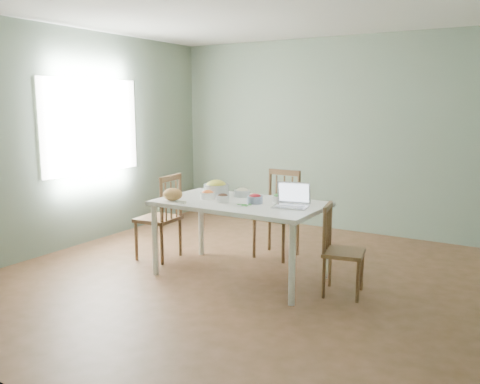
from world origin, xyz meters
The scene contains 21 objects.
floor centered at (0.00, 0.00, 0.00)m, with size 5.00×5.00×0.00m, color #4A321A.
ceiling centered at (0.00, 0.00, 2.70)m, with size 5.00×5.00×0.00m, color white.
wall_back centered at (0.00, 2.50, 1.35)m, with size 5.00×0.00×2.70m, color slate.
wall_front centered at (0.00, -2.50, 1.35)m, with size 5.00×0.00×2.70m, color slate.
wall_left centered at (-2.50, 0.00, 1.35)m, with size 0.00×5.00×2.70m, color slate.
window_left centered at (-2.48, 0.30, 1.50)m, with size 0.04×1.60×1.20m, color white.
dining_table centered at (-0.11, 0.05, 0.40)m, with size 1.70×0.96×0.80m, color white, non-canonical shape.
chair_far centered at (-0.10, 0.86, 0.51)m, with size 0.45×0.43×1.01m, color #442917, non-canonical shape.
chair_left centered at (-1.25, 0.10, 0.50)m, with size 0.44×0.42×0.99m, color #442917, non-canonical shape.
chair_right centered at (0.99, 0.12, 0.43)m, with size 0.38×0.36×0.86m, color #442917, non-canonical shape.
bread_boule centered at (-0.73, -0.26, 0.86)m, with size 0.20×0.20×0.13m, color #A18249.
butter_stick centered at (-0.57, -0.33, 0.81)m, with size 0.11×0.03×0.03m, color white.
bowl_squash centered at (-0.53, 0.24, 0.88)m, with size 0.28×0.28×0.16m, color gold, non-canonical shape.
bowl_carrot centered at (-0.48, 0.01, 0.84)m, with size 0.16×0.16×0.09m, color #E3521C, non-canonical shape.
bowl_onion centered at (-0.23, 0.30, 0.84)m, with size 0.17×0.17×0.09m, color #F1F0C7, non-canonical shape.
bowl_mushroom centered at (-0.24, -0.07, 0.84)m, with size 0.13×0.13×0.09m, color black, non-canonical shape.
bowl_redpep centered at (0.06, 0.05, 0.84)m, with size 0.16×0.16×0.09m, color red, non-canonical shape.
bowl_broccoli centered at (0.24, 0.23, 0.84)m, with size 0.13×0.13×0.08m, color #2B6B29, non-canonical shape.
flatbread centered at (0.27, 0.41, 0.81)m, with size 0.20×0.20×0.02m, color tan.
basil_bunch centered at (0.01, -0.09, 0.81)m, with size 0.18×0.18×0.02m, color #228023, non-canonical shape.
laptop centered at (0.46, 0.05, 0.91)m, with size 0.33×0.27×0.23m, color #BABABF, non-canonical shape.
Camera 1 is at (2.47, -4.25, 1.78)m, focal length 37.35 mm.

